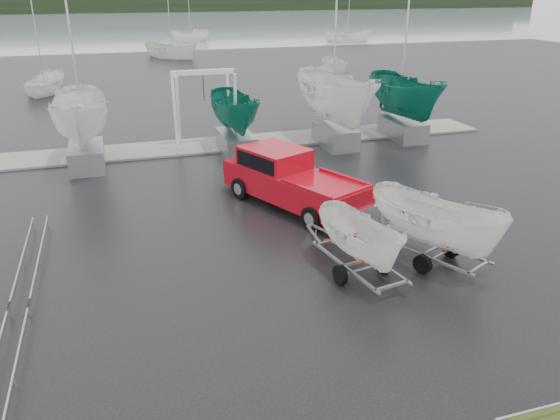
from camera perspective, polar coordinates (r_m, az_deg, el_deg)
The scene contains 19 objects.
ground_plane at distance 18.94m, azimuth 3.12°, elevation -3.38°, with size 120.00×120.00×0.00m, color black.
lake at distance 116.39m, azimuth -14.87°, elevation 17.81°, with size 300.00×300.00×0.00m, color gray.
dock at distance 30.68m, azimuth -5.28°, elevation 6.93°, with size 30.00×3.00×0.12m, color gray.
treeline at distance 186.11m, azimuth -16.30°, elevation 20.14°, with size 300.00×8.00×6.00m, color black.
pickup_truck at distance 21.80m, azimuth 0.83°, elevation 3.45°, with size 4.75×6.87×2.18m.
trailer_hitched at distance 17.15m, azimuth 16.46°, elevation 3.14°, with size 2.58×3.76×5.25m.
trailer_parked at distance 16.04m, azimuth 8.64°, elevation 0.67°, with size 1.86×3.75×4.33m.
boat_hoist at distance 29.85m, azimuth -7.94°, elevation 11.55°, with size 3.30×2.18×4.12m.
keelboat_0 at distance 27.30m, azimuth -20.50°, elevation 12.43°, with size 2.58×3.20×10.76m.
keelboat_1 at distance 28.23m, azimuth -4.77°, elevation 12.35°, with size 2.11×3.20×6.71m.
keelboat_2 at distance 29.50m, azimuth 6.11°, elevation 15.52°, with size 2.96×3.20×11.15m.
keelboat_3 at distance 31.76m, azimuth 13.24°, elevation 14.40°, with size 2.56×3.20×10.73m.
mast_rack_0 at distance 18.95m, azimuth -24.60°, elevation -4.38°, with size 0.56×6.50×0.06m.
mast_rack_1 at distance 13.85m, azimuth -27.16°, elevation -15.28°, with size 0.56×6.50×0.06m.
moored_boat_0 at distance 49.43m, azimuth -23.25°, elevation 11.17°, with size 2.84×2.89×11.15m.
moored_boat_1 at distance 69.45m, azimuth -11.21°, elevation 15.34°, with size 4.29×4.30×12.01m.
moored_boat_2 at distance 56.63m, azimuth 5.69°, elevation 14.09°, with size 2.85×2.90×11.14m.
moored_boat_3 at distance 88.37m, azimuth 7.07°, elevation 17.06°, with size 3.48×3.44×11.51m.
moored_boat_5 at distance 88.69m, azimuth -9.30°, elevation 16.97°, with size 4.07×4.06×11.80m.
Camera 1 is at (-5.99, -15.94, 8.29)m, focal length 35.00 mm.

